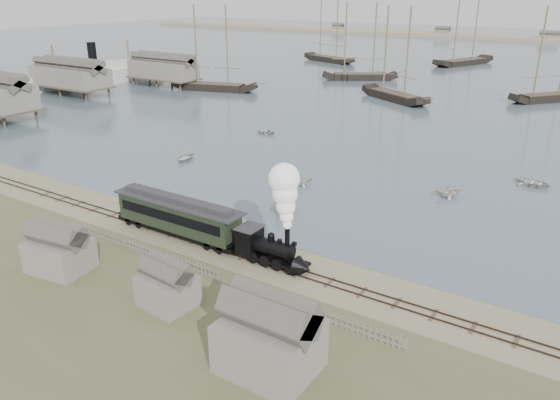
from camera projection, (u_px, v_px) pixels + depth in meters
The scene contains 25 objects.
ground at pixel (240, 243), 53.44m from camera, with size 600.00×600.00×0.00m, color tan.
harbor_water at pixel (542, 61), 185.90m from camera, with size 600.00×336.00×0.06m, color slate.
rail_track at pixel (228, 250), 51.86m from camera, with size 120.00×1.80×0.16m.
picket_fence_west at pixel (140, 254), 51.30m from camera, with size 19.00×0.10×1.20m, color slate, non-canonical shape.
picket_fence_east at pixel (312, 319), 41.21m from camera, with size 15.00×0.10×1.20m, color slate, non-canonical shape.
shed_left at pixel (62, 270), 48.41m from camera, with size 5.00×4.00×4.10m, color slate, non-canonical shape.
shed_mid at pixel (169, 305), 43.06m from camera, with size 4.00×3.50×3.60m, color slate, non-canonical shape.
shed_right at pixel (270, 368), 35.89m from camera, with size 6.00×5.00×5.10m, color slate, non-canonical shape.
western_wharf at pixel (77, 80), 121.94m from camera, with size 36.00×56.00×8.00m, color slate, non-canonical shape.
locomotive at pixel (280, 223), 47.26m from camera, with size 7.47×2.79×9.31m.
passenger_coach at pixel (178, 215), 54.20m from camera, with size 15.05×2.90×3.66m.
beached_dinghy at pixel (239, 239), 53.35m from camera, with size 3.96×2.83×0.82m, color beige.
steamship at pixel (93, 63), 140.05m from camera, with size 47.72×7.95×10.44m, color beige, non-canonical shape.
rowboat_0 at pixel (185, 158), 78.79m from camera, with size 3.78×2.70×0.78m, color beige.
rowboat_1 at pixel (301, 180), 68.65m from camera, with size 2.83×2.44×1.49m, color beige.
rowboat_2 at pixel (283, 205), 60.56m from camera, with size 4.02×1.51×1.55m, color beige.
rowboat_3 at pixel (534, 183), 68.56m from camera, with size 4.12×2.94×0.85m, color beige.
rowboat_4 at pixel (448, 191), 64.82m from camera, with size 3.04×2.62×1.60m, color beige.
rowboat_6 at pixel (265, 131), 93.43m from camera, with size 3.48×2.49×0.72m, color beige.
schooner_0 at pixel (213, 48), 128.91m from camera, with size 20.92×4.83×20.00m, color black, non-canonical shape.
schooner_1 at pixel (361, 42), 144.17m from camera, with size 20.00×4.62×20.00m, color black, non-canonical shape.
schooner_2 at pixel (397, 54), 117.50m from camera, with size 19.76×4.56×20.00m, color black, non-canonical shape.
schooner_3 at pixel (554, 55), 115.92m from camera, with size 17.75×4.10×20.00m, color black, non-canonical shape.
schooner_6 at pixel (330, 31), 180.35m from camera, with size 21.10×4.87×20.00m, color black, non-canonical shape.
schooner_7 at pixel (467, 33), 173.17m from camera, with size 24.79×5.72×20.00m, color black, non-canonical shape.
Camera 1 is at (29.70, -38.22, 23.36)m, focal length 35.00 mm.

